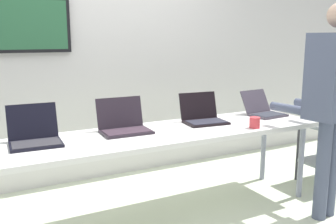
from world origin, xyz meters
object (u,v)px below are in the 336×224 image
laptop_station_0 (35,135)px  person (332,92)px  workbench (151,139)px  laptop_station_2 (203,116)px  laptop_station_1 (124,124)px  coffee_mug (255,123)px  laptop_station_3 (263,110)px  storage_cart (332,143)px

laptop_station_0 → person: (2.13, -0.74, 0.26)m
workbench → laptop_station_2: size_ratio=7.85×
laptop_station_1 → coffee_mug: size_ratio=4.32×
laptop_station_0 → coffee_mug: 1.72m
person → laptop_station_1: bearing=152.3°
person → laptop_station_2: bearing=133.4°
laptop_station_3 → person: (0.02, -0.74, 0.27)m
laptop_station_1 → laptop_station_2: (0.74, -0.01, -0.00)m
workbench → person: bearing=-25.9°
workbench → coffee_mug: size_ratio=33.31×
laptop_station_1 → coffee_mug: laptop_station_1 is taller
laptop_station_0 → laptop_station_2: bearing=0.6°
laptop_station_3 → person: 0.79m
laptop_station_0 → storage_cart: 2.85m
person → workbench: bearing=154.1°
storage_cart → laptop_station_2: bearing=169.5°
laptop_station_1 → laptop_station_2: laptop_station_1 is taller
workbench → laptop_station_1: 0.24m
laptop_station_1 → storage_cart: laptop_station_1 is taller
person → laptop_station_0: bearing=160.9°
laptop_station_2 → coffee_mug: 0.46m
workbench → laptop_station_0: 0.86m
storage_cart → person: bearing=-144.1°
laptop_station_0 → storage_cart: size_ratio=0.59×
laptop_station_2 → storage_cart: 1.46m
laptop_station_0 → storage_cart: (2.81, -0.24, -0.38)m
laptop_station_1 → laptop_station_2: bearing=-0.8°
laptop_station_1 → storage_cart: bearing=-7.1°
workbench → laptop_station_2: 0.59m
laptop_station_1 → person: person is taller
workbench → coffee_mug: bearing=-16.7°
storage_cart → workbench: bearing=176.3°
workbench → laptop_station_0: bearing=172.3°
laptop_station_2 → storage_cart: size_ratio=0.62×
laptop_station_3 → coffee_mug: bearing=-138.7°
laptop_station_3 → storage_cart: bearing=-19.4°
laptop_station_3 → coffee_mug: 0.56m
laptop_station_0 → coffee_mug: laptop_station_0 is taller
coffee_mug → storage_cart: (1.13, 0.12, -0.36)m
laptop_station_1 → workbench: bearing=-39.5°
laptop_station_0 → person: person is taller
workbench → coffee_mug: coffee_mug is taller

